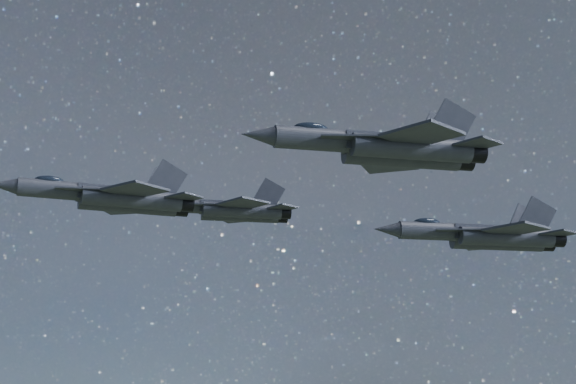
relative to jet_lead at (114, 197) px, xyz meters
name	(u,v)px	position (x,y,z in m)	size (l,w,h in m)	color
jet_lead	(114,197)	(0.00, 0.00, 0.00)	(17.42, 12.44, 4.45)	#2C2E37
jet_left	(228,210)	(14.43, 14.51, 3.27)	(17.51, 12.10, 4.40)	#2C2E37
jet_right	(387,147)	(13.33, -24.93, -1.37)	(16.57, 11.54, 4.17)	#2C2E37
jet_slot	(487,236)	(34.52, -3.46, -1.56)	(19.18, 13.23, 4.81)	#2C2E37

